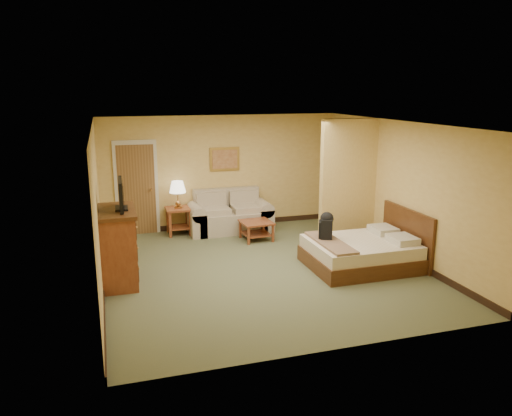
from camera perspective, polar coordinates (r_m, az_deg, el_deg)
name	(u,v)px	position (r m, az deg, el deg)	size (l,w,h in m)	color
floor	(262,269)	(9.10, 0.63, -6.97)	(6.00, 6.00, 0.00)	#565B3B
ceiling	(262,124)	(8.54, 0.68, 9.59)	(6.00, 6.00, 0.00)	white
back_wall	(222,172)	(11.57, -3.87, 4.12)	(5.50, 0.02, 2.60)	#D7B05B
left_wall	(97,210)	(8.33, -17.66, -0.20)	(0.02, 6.00, 2.60)	#D7B05B
right_wall	(399,190)	(9.90, 16.01, 2.02)	(0.02, 6.00, 2.60)	#D7B05B
partition	(348,183)	(10.38, 10.47, 2.84)	(1.20, 0.15, 2.60)	#D7B05B
door	(137,189)	(11.31, -13.48, 2.18)	(0.94, 0.16, 2.10)	beige
baseboard	(223,224)	(11.83, -3.77, -1.82)	(5.50, 0.02, 0.12)	black
loveseat	(230,218)	(11.39, -3.03, -1.13)	(1.87, 0.87, 0.95)	tan
side_table	(179,217)	(11.22, -8.84, -1.00)	(0.55, 0.55, 0.61)	brown
table_lamp	(178,188)	(11.08, -8.96, 2.31)	(0.36, 0.36, 0.60)	#AA753E
coffee_table	(256,227)	(10.70, 0.04, -2.14)	(0.68, 0.68, 0.41)	brown
wall_picture	(225,159)	(11.51, -3.60, 5.59)	(0.70, 0.04, 0.54)	#B78E3F
dresser	(118,246)	(8.59, -15.51, -4.23)	(0.62, 1.18, 1.26)	brown
tv	(121,195)	(8.38, -15.20, 1.40)	(0.21, 0.80, 0.49)	black
bed	(364,252)	(9.33, 12.22, -4.93)	(1.92, 1.58, 1.02)	#442310
backpack	(327,225)	(9.09, 8.08, -1.98)	(0.31, 0.36, 0.52)	black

